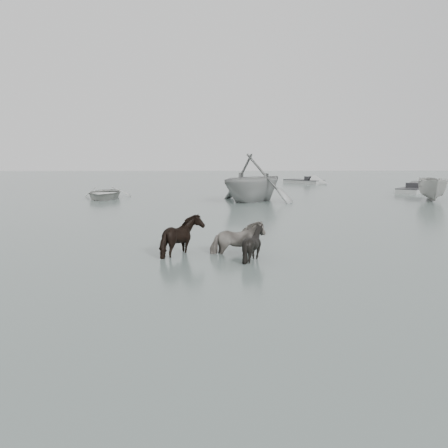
% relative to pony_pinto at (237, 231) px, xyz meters
% --- Properties ---
extents(ground, '(140.00, 140.00, 0.00)m').
position_rel_pony_pinto_xyz_m(ground, '(0.29, -1.43, -0.71)').
color(ground, '#51605B').
rests_on(ground, ground).
extents(pony_pinto, '(1.84, 1.23, 1.43)m').
position_rel_pony_pinto_xyz_m(pony_pinto, '(0.00, 0.00, 0.00)').
color(pony_pinto, black).
rests_on(pony_pinto, ground).
extents(pony_dark, '(1.39, 1.58, 1.47)m').
position_rel_pony_pinto_xyz_m(pony_dark, '(-1.70, -0.19, 0.02)').
color(pony_dark, black).
rests_on(pony_dark, ground).
extents(pony_black, '(1.42, 1.35, 1.25)m').
position_rel_pony_pinto_xyz_m(pony_black, '(0.45, -0.96, -0.09)').
color(pony_black, black).
rests_on(pony_black, ground).
extents(rowboat_lead, '(3.33, 4.61, 0.94)m').
position_rel_pony_pinto_xyz_m(rowboat_lead, '(-8.15, 18.92, -0.24)').
color(rowboat_lead, beige).
rests_on(rowboat_lead, ground).
extents(rowboat_trail, '(7.92, 8.03, 3.21)m').
position_rel_pony_pinto_xyz_m(rowboat_trail, '(1.97, 16.75, 0.89)').
color(rowboat_trail, '#989B99').
rests_on(rowboat_trail, ground).
extents(boat_small, '(2.86, 4.73, 1.71)m').
position_rel_pony_pinto_xyz_m(boat_small, '(13.81, 16.90, 0.14)').
color(boat_small, '#A6A6A1').
rests_on(boat_small, ground).
extents(skiff_port, '(3.96, 4.46, 0.75)m').
position_rel_pony_pinto_xyz_m(skiff_port, '(14.95, 23.13, -0.34)').
color(skiff_port, '#9B9D9B').
rests_on(skiff_port, ground).
extents(skiff_mid, '(5.04, 5.28, 0.75)m').
position_rel_pony_pinto_xyz_m(skiff_mid, '(8.65, 34.84, -0.34)').
color(skiff_mid, '#999B99').
rests_on(skiff_mid, ground).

